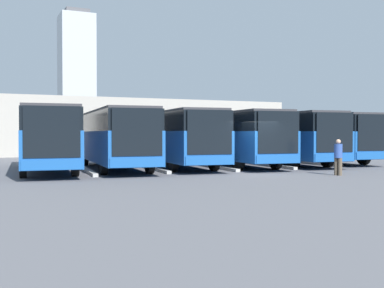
% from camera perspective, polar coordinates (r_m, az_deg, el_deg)
% --- Properties ---
extents(ground_plane, '(600.00, 600.00, 0.00)m').
position_cam_1_polar(ground_plane, '(23.29, 7.06, -3.47)').
color(ground_plane, '#5B5B60').
extents(bus_0, '(3.47, 11.79, 3.12)m').
position_cam_1_polar(bus_0, '(33.48, 14.39, 0.92)').
color(bus_0, '#19519E').
rests_on(bus_0, ground_plane).
extents(curb_divider_0, '(0.72, 5.59, 0.15)m').
position_cam_1_polar(curb_divider_0, '(31.09, 13.80, -2.19)').
color(curb_divider_0, '#B2B2AD').
rests_on(curb_divider_0, ground_plane).
extents(bus_1, '(3.47, 11.79, 3.12)m').
position_cam_1_polar(bus_1, '(30.68, 10.23, 0.91)').
color(bus_1, '#19519E').
rests_on(bus_1, ground_plane).
extents(curb_divider_1, '(0.72, 5.59, 0.15)m').
position_cam_1_polar(curb_divider_1, '(28.33, 9.24, -2.50)').
color(curb_divider_1, '#B2B2AD').
rests_on(curb_divider_1, ground_plane).
extents(bus_2, '(3.47, 11.79, 3.12)m').
position_cam_1_polar(bus_2, '(28.75, 4.52, 0.91)').
color(bus_2, '#19519E').
rests_on(bus_2, ground_plane).
extents(curb_divider_2, '(0.72, 5.59, 0.15)m').
position_cam_1_polar(curb_divider_2, '(26.47, 2.95, -2.74)').
color(curb_divider_2, '#B2B2AD').
rests_on(curb_divider_2, ground_plane).
extents(bus_3, '(3.47, 11.79, 3.12)m').
position_cam_1_polar(bus_3, '(27.53, -2.26, 0.90)').
color(bus_3, '#19519E').
rests_on(bus_3, ground_plane).
extents(curb_divider_3, '(0.72, 5.59, 0.15)m').
position_cam_1_polar(curb_divider_3, '(25.36, -4.51, -2.92)').
color(curb_divider_3, '#B2B2AD').
rests_on(curb_divider_3, ground_plane).
extents(bus_4, '(3.47, 11.79, 3.12)m').
position_cam_1_polar(bus_4, '(26.23, -9.28, 0.87)').
color(bus_4, '#19519E').
rests_on(bus_4, ground_plane).
extents(curb_divider_4, '(0.72, 5.59, 0.15)m').
position_cam_1_polar(curb_divider_4, '(24.22, -12.26, -3.13)').
color(curb_divider_4, '#B2B2AD').
rests_on(curb_divider_4, ground_plane).
extents(bus_5, '(3.47, 11.79, 3.12)m').
position_cam_1_polar(bus_5, '(25.48, -16.93, 0.83)').
color(bus_5, '#19519E').
rests_on(bus_5, ground_plane).
extents(pedestrian, '(0.45, 0.45, 1.65)m').
position_cam_1_polar(pedestrian, '(22.91, 16.94, -1.37)').
color(pedestrian, brown).
rests_on(pedestrian, ground_plane).
extents(station_building, '(32.96, 14.05, 5.12)m').
position_cam_1_polar(station_building, '(48.28, -9.72, 2.01)').
color(station_building, '#A8A399').
rests_on(station_building, ground_plane).
extents(office_tower, '(16.40, 16.40, 63.32)m').
position_cam_1_polar(office_tower, '(248.51, -13.52, 7.91)').
color(office_tower, '#ADB2B7').
rests_on(office_tower, ground_plane).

